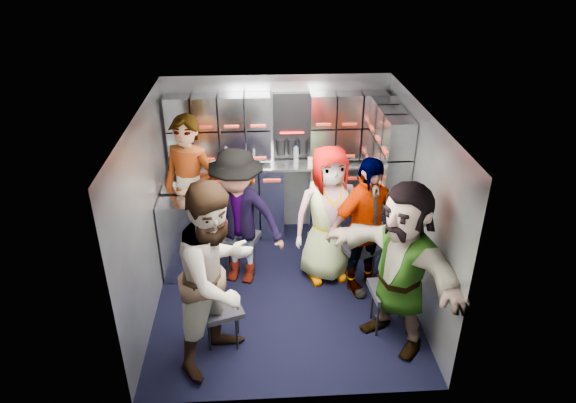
{
  "coord_description": "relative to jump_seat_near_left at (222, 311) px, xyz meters",
  "views": [
    {
      "loc": [
        -0.24,
        -4.67,
        3.65
      ],
      "look_at": [
        0.07,
        0.35,
        0.97
      ],
      "focal_mm": 32.0,
      "sensor_mm": 36.0,
      "label": 1
    }
  ],
  "objects": [
    {
      "name": "locker_bank_right",
      "position": [
        1.89,
        1.46,
        1.11
      ],
      "size": [
        0.28,
        1.0,
        0.82
      ],
      "primitive_type": "cube",
      "color": "#9EA2AD",
      "rests_on": "wall_right"
    },
    {
      "name": "cart_bank_back",
      "position": [
        0.64,
        2.05,
        0.11
      ],
      "size": [
        2.68,
        0.38,
        0.99
      ],
      "primitive_type": "cube",
      "color": "#9EA2AD",
      "rests_on": "ground"
    },
    {
      "name": "attendant_arc_e",
      "position": [
        1.69,
        -0.06,
        0.49
      ],
      "size": [
        1.38,
        1.6,
        1.74
      ],
      "primitive_type": "imported",
      "rotation": [
        0.0,
        0.0,
        -0.93
      ],
      "color": "black",
      "rests_on": "ground"
    },
    {
      "name": "wall_right",
      "position": [
        2.04,
        0.76,
        0.67
      ],
      "size": [
        0.04,
        3.0,
        2.1
      ],
      "primitive_type": "cube",
      "color": "gray",
      "rests_on": "ground"
    },
    {
      "name": "ceiling",
      "position": [
        0.64,
        0.76,
        1.72
      ],
      "size": [
        2.8,
        3.0,
        0.02
      ],
      "primitive_type": "cube",
      "color": "silver",
      "rests_on": "wall_back"
    },
    {
      "name": "wall_back",
      "position": [
        0.64,
        2.26,
        0.67
      ],
      "size": [
        2.8,
        0.04,
        2.1
      ],
      "primitive_type": "cube",
      "color": "gray",
      "rests_on": "ground"
    },
    {
      "name": "cup_right",
      "position": [
        1.05,
        1.99,
        0.69
      ],
      "size": [
        0.09,
        0.09,
        0.09
      ],
      "primitive_type": "cylinder",
      "color": "#C4AB8A",
      "rests_on": "counter"
    },
    {
      "name": "jump_seat_near_left",
      "position": [
        0.0,
        0.0,
        0.0
      ],
      "size": [
        0.45,
        0.44,
        0.43
      ],
      "rotation": [
        0.0,
        0.0,
        0.31
      ],
      "color": "black",
      "rests_on": "ground"
    },
    {
      "name": "locker_bank_back",
      "position": [
        0.64,
        2.11,
        1.11
      ],
      "size": [
        2.68,
        0.28,
        0.82
      ],
      "primitive_type": "cube",
      "color": "#9EA2AD",
      "rests_on": "wall_back"
    },
    {
      "name": "jump_seat_mid_left",
      "position": [
        0.15,
        1.22,
        0.04
      ],
      "size": [
        0.51,
        0.5,
        0.48
      ],
      "rotation": [
        0.0,
        0.0,
        -0.37
      ],
      "color": "black",
      "rests_on": "ground"
    },
    {
      "name": "bottle_right",
      "position": [
        0.86,
        2.0,
        0.76
      ],
      "size": [
        0.06,
        0.06,
        0.22
      ],
      "primitive_type": "cylinder",
      "color": "white",
      "rests_on": "counter"
    },
    {
      "name": "coffee_niche",
      "position": [
        0.82,
        2.17,
        1.09
      ],
      "size": [
        0.46,
        0.16,
        0.84
      ],
      "primitive_type": null,
      "color": "black",
      "rests_on": "wall_back"
    },
    {
      "name": "attendant_arc_c",
      "position": [
        1.15,
        1.06,
        0.44
      ],
      "size": [
        0.89,
        0.67,
        1.64
      ],
      "primitive_type": "imported",
      "rotation": [
        0.0,
        0.0,
        0.2
      ],
      "color": "black",
      "rests_on": "ground"
    },
    {
      "name": "cup_left",
      "position": [
        -0.18,
        1.99,
        0.7
      ],
      "size": [
        0.08,
        0.08,
        0.09
      ],
      "primitive_type": "cylinder",
      "color": "#C4AB8A",
      "rests_on": "counter"
    },
    {
      "name": "counter",
      "position": [
        0.64,
        2.05,
        0.63
      ],
      "size": [
        2.68,
        0.42,
        0.03
      ],
      "primitive_type": "cube",
      "color": "silver",
      "rests_on": "cart_bank_back"
    },
    {
      "name": "attendant_arc_d",
      "position": [
        1.52,
        0.78,
        0.43
      ],
      "size": [
        1.03,
        0.78,
        1.62
      ],
      "primitive_type": "imported",
      "rotation": [
        0.0,
        0.0,
        0.46
      ],
      "color": "black",
      "rests_on": "ground"
    },
    {
      "name": "jump_seat_center",
      "position": [
        1.15,
        1.24,
        -0.02
      ],
      "size": [
        0.4,
        0.38,
        0.41
      ],
      "rotation": [
        0.0,
        0.0,
        0.16
      ],
      "color": "black",
      "rests_on": "ground"
    },
    {
      "name": "jump_seat_near_right",
      "position": [
        1.69,
        0.12,
        0.05
      ],
      "size": [
        0.45,
        0.43,
        0.49
      ],
      "rotation": [
        0.0,
        0.0,
        0.08
      ],
      "color": "black",
      "rests_on": "ground"
    },
    {
      "name": "cart_bank_left",
      "position": [
        -0.55,
        1.32,
        0.11
      ],
      "size": [
        0.38,
        0.76,
        0.99
      ],
      "primitive_type": "cube",
      "color": "#9EA2AD",
      "rests_on": "ground"
    },
    {
      "name": "bottle_mid",
      "position": [
        0.34,
        2.0,
        0.77
      ],
      "size": [
        0.07,
        0.07,
        0.23
      ],
      "primitive_type": "cylinder",
      "color": "white",
      "rests_on": "counter"
    },
    {
      "name": "wall_left",
      "position": [
        -0.76,
        0.76,
        0.67
      ],
      "size": [
        0.04,
        3.0,
        2.1
      ],
      "primitive_type": "cube",
      "color": "gray",
      "rests_on": "ground"
    },
    {
      "name": "bottle_left",
      "position": [
        -0.0,
        2.0,
        0.79
      ],
      "size": [
        0.07,
        0.07,
        0.27
      ],
      "primitive_type": "cylinder",
      "color": "white",
      "rests_on": "counter"
    },
    {
      "name": "jump_seat_mid_right",
      "position": [
        1.52,
        0.96,
        0.03
      ],
      "size": [
        0.51,
        0.5,
        0.47
      ],
      "rotation": [
        0.0,
        0.0,
        0.42
      ],
      "color": "black",
      "rests_on": "ground"
    },
    {
      "name": "right_cabinet",
      "position": [
        1.89,
        1.36,
        0.12
      ],
      "size": [
        0.28,
        1.2,
        1.0
      ],
      "primitive_type": "cube",
      "color": "#9EA2AD",
      "rests_on": "ground"
    },
    {
      "name": "attendant_arc_b",
      "position": [
        0.15,
        1.04,
        0.44
      ],
      "size": [
        1.19,
        0.9,
        1.64
      ],
      "primitive_type": "imported",
      "rotation": [
        0.0,
        0.0,
        -0.3
      ],
      "color": "black",
      "rests_on": "ground"
    },
    {
      "name": "attendant_arc_a",
      "position": [
        0.0,
        -0.18,
        0.55
      ],
      "size": [
        1.1,
        1.14,
        1.85
      ],
      "primitive_type": "imported",
      "rotation": [
        0.0,
        0.0,
        0.93
      ],
      "color": "black",
      "rests_on": "ground"
    },
    {
      "name": "red_latch_strip",
      "position": [
        0.64,
        1.85,
        0.5
      ],
      "size": [
        2.6,
        0.02,
        0.03
      ],
      "primitive_type": "cube",
      "color": "#AD2618",
      "rests_on": "cart_bank_back"
    },
    {
      "name": "floor",
      "position": [
        0.64,
        0.76,
        -0.38
      ],
      "size": [
        3.0,
        3.0,
        0.0
      ],
      "primitive_type": "plane",
      "color": "black",
      "rests_on": "ground"
    },
    {
      "name": "attendant_standing",
      "position": [
        -0.41,
        1.46,
        0.55
      ],
      "size": [
        0.8,
        0.68,
        1.87
      ],
      "primitive_type": "imported",
      "rotation": [
        0.0,
        0.0,
        -0.41
      ],
      "color": "black",
      "rests_on": "ground"
    }
  ]
}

